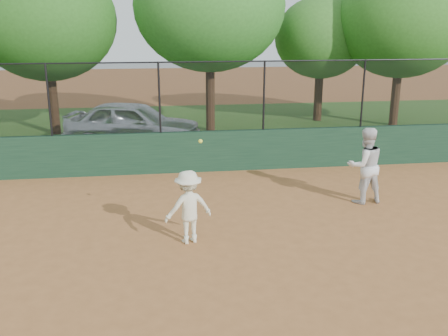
{
  "coord_description": "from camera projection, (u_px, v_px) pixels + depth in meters",
  "views": [
    {
      "loc": [
        -0.64,
        -8.09,
        4.27
      ],
      "look_at": [
        0.8,
        2.2,
        1.2
      ],
      "focal_mm": 40.0,
      "sensor_mm": 36.0,
      "label": 1
    }
  ],
  "objects": [
    {
      "name": "ground",
      "position": [
        197.0,
        268.0,
        8.98
      ],
      "size": [
        80.0,
        80.0,
        0.0
      ],
      "primitive_type": "plane",
      "color": "#A36434",
      "rests_on": "ground"
    },
    {
      "name": "back_wall",
      "position": [
        179.0,
        152.0,
        14.51
      ],
      "size": [
        26.0,
        0.2,
        1.2
      ],
      "primitive_type": "cube",
      "color": "#1C3E27",
      "rests_on": "ground"
    },
    {
      "name": "grass_strip",
      "position": [
        171.0,
        130.0,
        20.38
      ],
      "size": [
        36.0,
        12.0,
        0.01
      ],
      "primitive_type": "cube",
      "color": "#285019",
      "rests_on": "ground"
    },
    {
      "name": "parked_car",
      "position": [
        133.0,
        124.0,
        17.47
      ],
      "size": [
        5.07,
        3.07,
        1.61
      ],
      "primitive_type": "imported",
      "rotation": [
        0.0,
        0.0,
        1.31
      ],
      "color": "silver",
      "rests_on": "ground"
    },
    {
      "name": "player_second",
      "position": [
        365.0,
        165.0,
        12.0
      ],
      "size": [
        0.96,
        0.78,
        1.86
      ],
      "primitive_type": "imported",
      "rotation": [
        0.0,
        0.0,
        3.23
      ],
      "color": "silver",
      "rests_on": "ground"
    },
    {
      "name": "player_main",
      "position": [
        189.0,
        207.0,
        9.84
      ],
      "size": [
        1.07,
        0.79,
        2.15
      ],
      "color": "beige",
      "rests_on": "ground"
    },
    {
      "name": "fence_assembly",
      "position": [
        176.0,
        96.0,
        14.04
      ],
      "size": [
        26.0,
        0.06,
        2.0
      ],
      "color": "black",
      "rests_on": "back_wall"
    },
    {
      "name": "tree_1",
      "position": [
        46.0,
        20.0,
        18.47
      ],
      "size": [
        5.21,
        4.74,
        6.57
      ],
      "color": "#3E2615",
      "rests_on": "ground"
    },
    {
      "name": "tree_2",
      "position": [
        210.0,
        6.0,
        18.88
      ],
      "size": [
        5.77,
        5.24,
        7.32
      ],
      "color": "#432A18",
      "rests_on": "ground"
    },
    {
      "name": "tree_3",
      "position": [
        321.0,
        38.0,
        21.3
      ],
      "size": [
        4.0,
        3.64,
        5.32
      ],
      "color": "#3A2513",
      "rests_on": "ground"
    },
    {
      "name": "tree_4",
      "position": [
        403.0,
        21.0,
        20.02
      ],
      "size": [
        5.26,
        4.78,
        6.54
      ],
      "color": "#472C19",
      "rests_on": "ground"
    }
  ]
}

